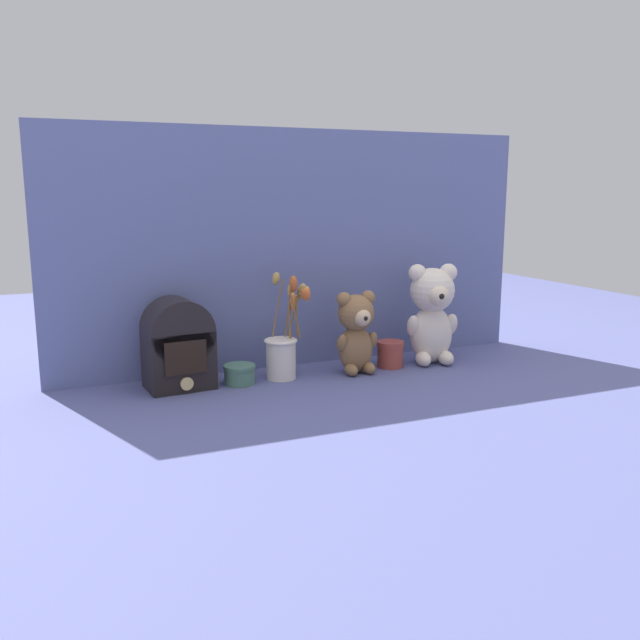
% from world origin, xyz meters
% --- Properties ---
extents(ground_plane, '(4.00, 4.00, 0.00)m').
position_xyz_m(ground_plane, '(0.00, 0.00, 0.00)').
color(ground_plane, '#4C5184').
extents(backdrop_wall, '(1.47, 0.02, 0.69)m').
position_xyz_m(backdrop_wall, '(0.00, 0.17, 0.35)').
color(backdrop_wall, slate).
rests_on(backdrop_wall, ground).
extents(teddy_bear_large, '(0.17, 0.15, 0.30)m').
position_xyz_m(teddy_bear_large, '(0.37, 0.02, 0.16)').
color(teddy_bear_large, beige).
rests_on(teddy_bear_large, ground).
extents(teddy_bear_medium, '(0.13, 0.12, 0.24)m').
position_xyz_m(teddy_bear_medium, '(0.11, 0.01, 0.12)').
color(teddy_bear_medium, olive).
rests_on(teddy_bear_medium, ground).
extents(flower_vase, '(0.14, 0.14, 0.29)m').
position_xyz_m(flower_vase, '(-0.11, 0.03, 0.09)').
color(flower_vase, silver).
rests_on(flower_vase, ground).
extents(vintage_radio, '(0.18, 0.14, 0.24)m').
position_xyz_m(vintage_radio, '(-0.39, 0.06, 0.12)').
color(vintage_radio, black).
rests_on(vintage_radio, ground).
extents(decorative_tin_tall, '(0.09, 0.09, 0.05)m').
position_xyz_m(decorative_tin_tall, '(-0.23, 0.03, 0.03)').
color(decorative_tin_tall, '#47705B').
rests_on(decorative_tin_tall, ground).
extents(decorative_tin_short, '(0.08, 0.08, 0.08)m').
position_xyz_m(decorative_tin_short, '(0.23, 0.02, 0.04)').
color(decorative_tin_short, '#993D33').
rests_on(decorative_tin_short, ground).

